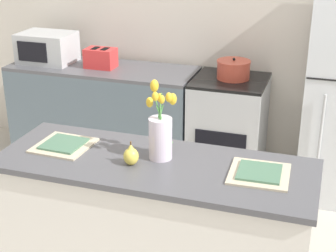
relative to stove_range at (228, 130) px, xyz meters
The scene contains 11 objects.
back_wall 0.99m from the stove_range, 104.01° to the left, with size 5.20×0.08×2.70m.
kitchen_island 1.60m from the stove_range, 93.58° to the right, with size 1.80×0.66×0.88m.
back_counter 1.16m from the stove_range, behind, with size 1.68×0.60×0.90m.
stove_range is the anchor object (origin of this frame).
flower_vase 1.64m from the stove_range, 93.14° to the right, with size 0.14×0.17×0.45m.
pear_figurine 1.75m from the stove_range, 97.20° to the right, with size 0.08×0.08×0.14m.
plate_setting_left 1.77m from the stove_range, 113.48° to the right, with size 0.33×0.33×0.02m.
plate_setting_right 1.70m from the stove_range, 72.93° to the right, with size 0.33×0.33×0.02m.
toaster 1.28m from the stove_range, behind, with size 0.28×0.18×0.17m.
cooking_pot 0.53m from the stove_range, 54.73° to the left, with size 0.28×0.28×0.18m.
microwave 1.80m from the stove_range, behind, with size 0.48×0.37×0.27m.
Camera 1 is at (0.88, -2.42, 2.16)m, focal length 55.00 mm.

